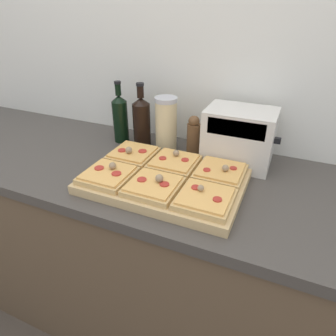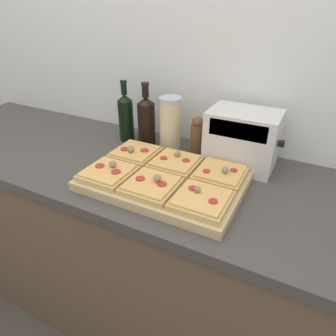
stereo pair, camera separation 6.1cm
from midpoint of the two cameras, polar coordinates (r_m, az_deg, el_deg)
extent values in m
cube|color=silver|center=(1.35, 4.30, 18.94)|extent=(6.00, 0.06, 2.50)
cube|color=brown|center=(1.46, -1.91, -17.11)|extent=(2.60, 0.64, 0.87)
cube|color=#423D38|center=(1.17, -2.28, -1.52)|extent=(2.63, 0.67, 0.04)
cube|color=tan|center=(1.07, -2.28, -2.45)|extent=(0.55, 0.37, 0.03)
cube|color=tan|center=(1.20, -8.12, 2.50)|extent=(0.17, 0.17, 0.02)
cube|color=#E5A856|center=(1.19, -8.16, 3.10)|extent=(0.15, 0.15, 0.01)
cylinder|color=#AD2D23|center=(1.20, -10.20, 3.33)|extent=(0.03, 0.03, 0.00)
cylinder|color=#AD2D23|center=(1.18, -6.35, 3.21)|extent=(0.03, 0.03, 0.00)
sphere|color=#937A5B|center=(1.17, -8.96, 3.36)|extent=(0.03, 0.03, 0.03)
cube|color=tan|center=(1.13, -0.34, 0.89)|extent=(0.17, 0.17, 0.02)
cube|color=#E5A856|center=(1.12, -0.35, 1.52)|extent=(0.15, 0.15, 0.01)
cylinder|color=#AD2D23|center=(1.12, -2.53, 1.86)|extent=(0.03, 0.03, 0.00)
cylinder|color=#AD2D23|center=(1.11, 1.71, 1.56)|extent=(0.03, 0.03, 0.00)
sphere|color=#937A5B|center=(1.13, 0.01, 2.85)|extent=(0.02, 0.02, 0.02)
cube|color=tan|center=(1.08, 8.34, -0.94)|extent=(0.17, 0.17, 0.02)
cube|color=#E5A856|center=(1.07, 8.39, -0.29)|extent=(0.15, 0.15, 0.01)
cylinder|color=#AD2D23|center=(1.05, 5.76, -0.36)|extent=(0.03, 0.03, 0.00)
cylinder|color=#AD2D23|center=(1.07, 10.76, -0.06)|extent=(0.03, 0.03, 0.00)
sphere|color=#937A5B|center=(1.05, 9.25, -0.04)|extent=(0.02, 0.02, 0.02)
cube|color=tan|center=(1.07, -12.97, -1.49)|extent=(0.17, 0.17, 0.02)
cube|color=#E5A856|center=(1.07, -13.05, -0.84)|extent=(0.15, 0.15, 0.01)
cylinder|color=#AD2D23|center=(1.09, -14.56, -0.02)|extent=(0.03, 0.03, 0.00)
cylinder|color=#AD2D23|center=(1.04, -11.46, -1.06)|extent=(0.03, 0.03, 0.00)
sphere|color=#937A5B|center=(1.07, -12.14, 0.40)|extent=(0.03, 0.03, 0.03)
cube|color=tan|center=(0.99, -4.54, -3.64)|extent=(0.17, 0.17, 0.02)
cube|color=#E5A856|center=(0.98, -4.57, -2.96)|extent=(0.15, 0.15, 0.01)
cylinder|color=#AD2D23|center=(0.99, -6.65, -2.24)|extent=(0.03, 0.03, 0.00)
cylinder|color=#AD2D23|center=(0.96, -2.49, -3.13)|extent=(0.03, 0.03, 0.00)
sphere|color=#937A5B|center=(0.97, -3.46, -2.00)|extent=(0.03, 0.03, 0.03)
cube|color=tan|center=(0.93, 5.24, -6.04)|extent=(0.17, 0.17, 0.02)
cube|color=#E5A856|center=(0.92, 5.28, -5.33)|extent=(0.15, 0.15, 0.01)
cylinder|color=#AD2D23|center=(0.95, 3.47, -3.73)|extent=(0.03, 0.03, 0.00)
cylinder|color=#AD2D23|center=(0.90, 7.47, -5.98)|extent=(0.03, 0.03, 0.00)
sphere|color=#937A5B|center=(0.93, 4.39, -3.86)|extent=(0.02, 0.02, 0.02)
cylinder|color=black|center=(1.40, -10.26, 8.66)|extent=(0.07, 0.07, 0.19)
cone|color=black|center=(1.37, -10.67, 12.88)|extent=(0.07, 0.07, 0.03)
cylinder|color=black|center=(1.36, -10.82, 14.44)|extent=(0.03, 0.03, 0.05)
cylinder|color=black|center=(1.35, -10.94, 15.69)|extent=(0.03, 0.03, 0.01)
cylinder|color=black|center=(1.35, -6.31, 8.13)|extent=(0.08, 0.08, 0.19)
cone|color=black|center=(1.31, -6.58, 12.58)|extent=(0.08, 0.08, 0.03)
cylinder|color=black|center=(1.30, -6.68, 14.22)|extent=(0.03, 0.03, 0.05)
cylinder|color=black|center=(1.29, -6.76, 15.54)|extent=(0.03, 0.03, 0.01)
cylinder|color=beige|center=(1.29, -1.73, 7.93)|extent=(0.09, 0.09, 0.22)
cylinder|color=#B2B2B7|center=(1.25, -1.81, 12.90)|extent=(0.09, 0.09, 0.02)
cylinder|color=brown|center=(1.26, 3.44, 5.43)|extent=(0.05, 0.05, 0.14)
sphere|color=brown|center=(1.23, 3.55, 8.86)|extent=(0.05, 0.05, 0.05)
cube|color=beige|center=(1.20, 11.95, 5.75)|extent=(0.26, 0.19, 0.22)
cube|color=black|center=(1.09, 11.26, 7.34)|extent=(0.21, 0.01, 0.06)
cube|color=black|center=(1.18, 18.76, 4.95)|extent=(0.02, 0.02, 0.02)
camera|label=1|loc=(0.03, -91.62, -0.92)|focal=32.00mm
camera|label=2|loc=(0.03, 88.38, 0.92)|focal=32.00mm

